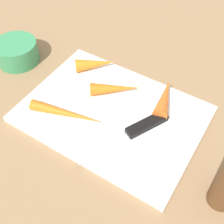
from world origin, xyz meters
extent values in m
plane|color=#8C6D4C|center=(0.00, 0.00, 0.00)|extent=(1.40, 1.40, 0.00)
cube|color=white|center=(0.00, 0.00, 0.01)|extent=(0.36, 0.26, 0.01)
cube|color=#B7B7BC|center=(0.03, -0.08, 0.01)|extent=(0.07, 0.11, 0.00)
cube|color=black|center=(0.08, 0.01, 0.02)|extent=(0.06, 0.09, 0.01)
cone|color=orange|center=(0.08, 0.08, 0.03)|extent=(0.06, 0.11, 0.03)
cone|color=orange|center=(-0.07, -0.06, 0.02)|extent=(0.16, 0.06, 0.02)
cone|color=orange|center=(-0.02, 0.05, 0.03)|extent=(0.10, 0.08, 0.03)
cone|color=orange|center=(-0.10, 0.09, 0.03)|extent=(0.09, 0.08, 0.03)
cylinder|color=#388C59|center=(-0.29, 0.03, 0.03)|extent=(0.10, 0.10, 0.05)
camera|label=1|loc=(0.21, -0.33, 0.48)|focal=47.33mm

